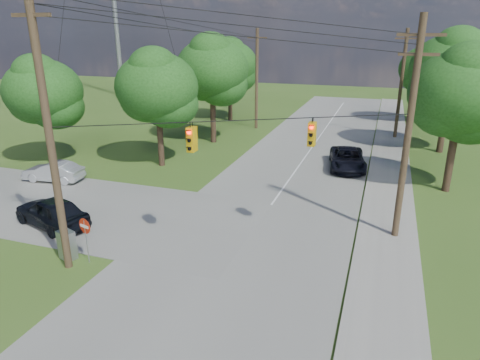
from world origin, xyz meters
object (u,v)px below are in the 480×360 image
at_px(car_main_north, 347,159).
at_px(pole_north_e, 401,84).
at_px(control_cabinet, 67,245).
at_px(car_cross_dark, 51,212).
at_px(do_not_enter_sign, 85,230).
at_px(pole_ne, 409,130).
at_px(car_cross_silver, 53,172).
at_px(pole_north_w, 257,79).
at_px(pole_sw, 48,127).

bearing_deg(car_main_north, pole_north_e, 64.54).
bearing_deg(control_cabinet, car_cross_dark, 159.83).
bearing_deg(do_not_enter_sign, pole_north_e, 80.57).
bearing_deg(car_main_north, pole_ne, -81.09).
xyz_separation_m(pole_ne, car_cross_silver, (-22.05, 1.30, -4.76)).
distance_m(car_cross_silver, control_cabinet, 11.56).
bearing_deg(car_cross_silver, pole_north_w, 152.16).
relative_size(pole_ne, car_main_north, 1.96).
relative_size(pole_north_w, car_cross_dark, 2.12).
bearing_deg(car_cross_dark, pole_sw, 66.08).
relative_size(pole_north_w, do_not_enter_sign, 4.69).
relative_size(car_main_north, do_not_enter_sign, 2.52).
height_order(pole_ne, do_not_enter_sign, pole_ne).
height_order(pole_ne, control_cabinet, pole_ne).
xyz_separation_m(car_cross_dark, control_cabinet, (3.05, -2.51, -0.16)).
xyz_separation_m(pole_ne, do_not_enter_sign, (-12.89, -7.00, -3.90)).
bearing_deg(do_not_enter_sign, pole_sw, -121.13).
distance_m(pole_sw, pole_north_w, 29.62).
height_order(pole_sw, do_not_enter_sign, pole_sw).
height_order(pole_sw, pole_north_w, pole_sw).
height_order(pole_ne, car_cross_dark, pole_ne).
distance_m(pole_ne, car_cross_silver, 22.59).
height_order(pole_ne, pole_north_e, pole_ne).
bearing_deg(control_cabinet, pole_sw, -30.78).
height_order(car_cross_dark, control_cabinet, car_cross_dark).
height_order(pole_north_e, car_main_north, pole_north_e).
height_order(pole_north_e, control_cabinet, pole_north_e).
xyz_separation_m(car_main_north, control_cabinet, (-10.60, -17.70, -0.10)).
bearing_deg(pole_north_w, pole_ne, -57.71).
height_order(pole_sw, car_cross_silver, pole_sw).
distance_m(pole_ne, pole_north_e, 22.00).
bearing_deg(pole_sw, car_cross_dark, 138.82).
distance_m(pole_north_e, car_cross_silver, 30.56).
relative_size(pole_north_e, car_cross_silver, 2.45).
xyz_separation_m(car_cross_silver, car_main_north, (18.65, 9.40, 0.07)).
distance_m(pole_sw, pole_ne, 15.51).
bearing_deg(pole_ne, do_not_enter_sign, -151.48).
relative_size(pole_ne, car_cross_silver, 2.57).
relative_size(pole_ne, do_not_enter_sign, 4.93).
relative_size(pole_north_e, car_cross_dark, 2.12).
xyz_separation_m(pole_ne, car_cross_dark, (-17.05, -4.49, -4.63)).
relative_size(pole_ne, pole_north_e, 1.05).
xyz_separation_m(pole_north_w, car_main_north, (10.50, -11.30, -4.35)).
bearing_deg(do_not_enter_sign, control_cabinet, -165.60).
relative_size(pole_ne, pole_north_w, 1.05).
relative_size(pole_sw, pole_north_w, 1.20).
bearing_deg(pole_ne, pole_north_e, 90.00).
xyz_separation_m(pole_ne, pole_north_w, (-13.90, 22.00, -0.34)).
xyz_separation_m(pole_north_e, car_main_north, (-3.40, -11.30, -4.35)).
bearing_deg(pole_north_e, pole_sw, -114.52).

